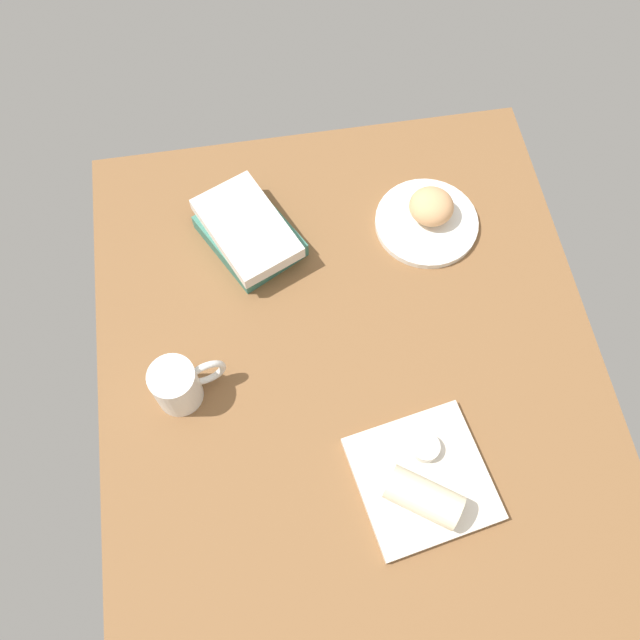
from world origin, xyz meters
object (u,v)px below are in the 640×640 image
Objects in this scene: coffee_mug at (178,384)px; round_plate at (426,223)px; scone_pastry at (431,206)px; sauce_cup at (425,448)px; square_plate at (422,479)px; book_stack at (249,232)px; breakfast_wrap at (424,497)px.

round_plate is at bearing -61.02° from coffee_mug.
scone_pastry is 47.11cm from sauce_cup.
sauce_cup is (4.56, -1.33, 1.90)cm from square_plate.
book_stack is (0.50, 35.53, -1.20)cm from scone_pastry.
book_stack is at bearing 89.19° from scone_pastry.
breakfast_wrap is 44.62cm from coffee_mug.
book_stack is at bearing -27.39° from coffee_mug.
square_plate is 43.80cm from coffee_mug.
breakfast_wrap reaches higher than round_plate.
coffee_mug reaches higher than breakfast_wrap.
coffee_mug reaches higher than square_plate.
round_plate is at bearing -13.49° from sauce_cup.
scone_pastry reaches higher than book_stack.
breakfast_wrap is at bearing -158.21° from book_stack.
square_plate is 5.28cm from breakfast_wrap.
coffee_mug is (-29.39, 15.23, 1.70)cm from book_stack.
book_stack is at bearing 57.23° from breakfast_wrap.
scone_pastry is 51.95cm from square_plate.
scone_pastry is (1.18, -0.73, 3.71)cm from round_plate.
book_stack reaches higher than round_plate.
coffee_mug is at bearing 91.38° from breakfast_wrap.
breakfast_wrap is at bearing 163.78° from sauce_cup.
scone_pastry and breakfast_wrap have the same top height.
coffee_mug is (21.35, 38.03, 4.12)cm from square_plate.
round_plate is 2.34× the size of scone_pastry.
sauce_cup is (-45.68, 11.41, -1.72)cm from scone_pastry.
book_stack is at bearing 87.24° from round_plate.
round_plate is 57.34cm from coffee_mug.
square_plate is at bearing 19.22° from breakfast_wrap.
sauce_cup reaches higher than round_plate.
scone_pastry is 0.41× the size of square_plate.
book_stack reaches higher than sauce_cup.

